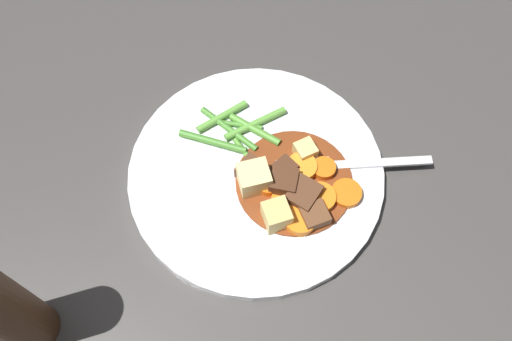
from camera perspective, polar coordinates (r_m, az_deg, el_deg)
The scene contains 27 objects.
ground_plane at distance 0.61m, azimuth 0.00°, elevation -0.60°, with size 3.00×3.00×0.00m, color #423F3D.
dinner_plate at distance 0.60m, azimuth 0.00°, elevation -0.30°, with size 0.29×0.29×0.01m, color white.
stew_sauce at distance 0.59m, azimuth 4.06°, elevation -1.18°, with size 0.13×0.13×0.00m, color brown.
carrot_slice_0 at distance 0.58m, azimuth 1.30°, elevation -1.52°, with size 0.03×0.03×0.01m, color orange.
carrot_slice_1 at distance 0.58m, azimuth 6.79°, elevation -2.94°, with size 0.03×0.03×0.01m, color orange.
carrot_slice_2 at distance 0.59m, azimuth 9.58°, elevation -2.42°, with size 0.03×0.03×0.01m, color orange.
carrot_slice_3 at distance 0.59m, azimuth 7.21°, elevation 0.16°, with size 0.03×0.03×0.01m, color orange.
carrot_slice_4 at distance 0.59m, azimuth 4.88°, elevation 0.28°, with size 0.03×0.03×0.01m, color orange.
carrot_slice_5 at distance 0.57m, azimuth 4.73°, elevation -5.20°, with size 0.04×0.04×0.01m, color orange.
carrot_slice_6 at distance 0.58m, azimuth 2.99°, elevation -3.22°, with size 0.03×0.03×0.01m, color orange.
potato_chunk_0 at distance 0.57m, azimuth -0.21°, elevation -0.86°, with size 0.03×0.03×0.03m, color #EAD68C.
potato_chunk_1 at distance 0.60m, azimuth 5.25°, elevation 2.06°, with size 0.02×0.02×0.02m, color #E5CC7A.
potato_chunk_2 at distance 0.56m, azimuth 2.20°, elevation -4.78°, with size 0.03×0.03×0.03m, color #DBBC6B.
meat_chunk_0 at distance 0.58m, azimuth 3.01°, elevation -1.24°, with size 0.03×0.03×0.02m, color #4C2B19.
meat_chunk_1 at distance 0.57m, azimuth 6.21°, elevation -4.82°, with size 0.03×0.03×0.02m, color brown.
meat_chunk_2 at distance 0.57m, azimuth 4.88°, elevation -2.94°, with size 0.03×0.03×0.02m, color #56331E.
meat_chunk_3 at distance 0.59m, azimuth 2.83°, elevation -0.06°, with size 0.03×0.02×0.02m, color #4C2B19.
meat_chunk_4 at distance 0.59m, azimuth -0.76°, elevation 0.13°, with size 0.03×0.03×0.02m, color #56331E.
green_bean_0 at distance 0.61m, azimuth -4.41°, elevation 3.31°, with size 0.01×0.01×0.08m, color #4C8E33.
green_bean_1 at distance 0.62m, azimuth -2.89°, elevation 4.43°, with size 0.01×0.01×0.08m, color #4C8E33.
green_bean_2 at distance 0.63m, azimuth -3.62°, elevation 5.75°, with size 0.01×0.01×0.07m, color #66AD42.
green_bean_3 at distance 0.62m, azimuth -0.08°, elevation 5.00°, with size 0.01×0.01×0.08m, color #66AD42.
green_bean_4 at distance 0.62m, azimuth -0.12°, elevation 4.38°, with size 0.01×0.01×0.07m, color #599E38.
green_bean_5 at distance 0.60m, azimuth -0.58°, elevation 1.13°, with size 0.01×0.01×0.06m, color #599E38.
green_bean_6 at distance 0.62m, azimuth -1.92°, elevation 4.89°, with size 0.01×0.01×0.06m, color #4C8E33.
fork at distance 0.61m, azimuth 9.84°, elevation 0.62°, with size 0.15×0.12×0.00m.
pepper_mill at distance 0.53m, azimuth -25.08°, elevation -13.42°, with size 0.05×0.05×0.14m, color #4C2D19.
Camera 1 is at (0.16, -0.22, 0.54)m, focal length 37.60 mm.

